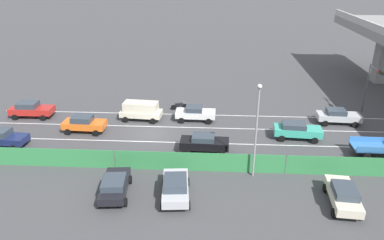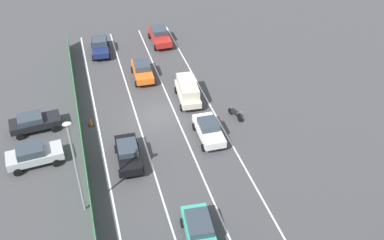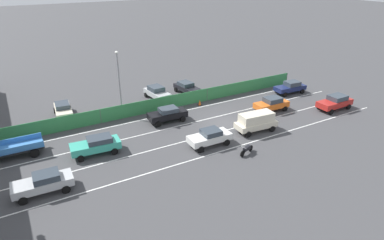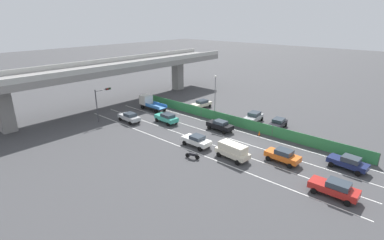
{
  "view_description": "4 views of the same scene",
  "coord_description": "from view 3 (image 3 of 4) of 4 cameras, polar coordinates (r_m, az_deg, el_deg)",
  "views": [
    {
      "loc": [
        32.13,
        5.83,
        15.69
      ],
      "look_at": [
        1.25,
        4.04,
        2.16
      ],
      "focal_mm": 33.58,
      "sensor_mm": 36.0,
      "label": 1
    },
    {
      "loc": [
        5.83,
        31.78,
        23.87
      ],
      "look_at": [
        -2.15,
        4.09,
        2.17
      ],
      "focal_mm": 41.61,
      "sensor_mm": 36.0,
      "label": 2
    },
    {
      "loc": [
        -27.77,
        19.93,
        15.9
      ],
      "look_at": [
        -2.11,
        5.27,
        2.36
      ],
      "focal_mm": 31.31,
      "sensor_mm": 36.0,
      "label": 3
    },
    {
      "loc": [
        -31.73,
        -20.2,
        17.03
      ],
      "look_at": [
        0.79,
        8.87,
        1.59
      ],
      "focal_mm": 27.35,
      "sensor_mm": 36.0,
      "label": 4
    }
  ],
  "objects": [
    {
      "name": "ground_plane",
      "position": [
        37.7,
        5.37,
        -0.44
      ],
      "size": [
        300.0,
        300.0,
        0.0
      ],
      "primitive_type": "plane",
      "color": "#424244"
    },
    {
      "name": "lane_line_left_edge",
      "position": [
        31.41,
        3.34,
        -5.83
      ],
      "size": [
        0.14,
        45.88,
        0.01
      ],
      "primitive_type": "cube",
      "color": "silver",
      "rests_on": "ground"
    },
    {
      "name": "lane_line_mid_left",
      "position": [
        33.99,
        0.17,
        -3.27
      ],
      "size": [
        0.14,
        45.88,
        0.01
      ],
      "primitive_type": "cube",
      "color": "silver",
      "rests_on": "ground"
    },
    {
      "name": "lane_line_mid_right",
      "position": [
        36.71,
        -2.53,
        -1.06
      ],
      "size": [
        0.14,
        45.88,
        0.01
      ],
      "primitive_type": "cube",
      "color": "silver",
      "rests_on": "ground"
    },
    {
      "name": "lane_line_right_edge",
      "position": [
        39.55,
        -4.85,
        0.83
      ],
      "size": [
        0.14,
        45.88,
        0.01
      ],
      "primitive_type": "cube",
      "color": "silver",
      "rests_on": "ground"
    },
    {
      "name": "green_fence",
      "position": [
        40.51,
        -5.81,
        2.66
      ],
      "size": [
        0.1,
        41.98,
        1.67
      ],
      "color": "#338447",
      "rests_on": "ground"
    },
    {
      "name": "car_taxi_orange",
      "position": [
        41.37,
        13.42,
        2.72
      ],
      "size": [
        2.09,
        4.29,
        1.72
      ],
      "color": "orange",
      "rests_on": "ground"
    },
    {
      "name": "car_taxi_teal",
      "position": [
        32.27,
        -15.98,
        -4.06
      ],
      "size": [
        2.29,
        4.62,
        1.65
      ],
      "color": "teal",
      "rests_on": "ground"
    },
    {
      "name": "car_hatchback_white",
      "position": [
        32.55,
        3.06,
        -2.87
      ],
      "size": [
        2.07,
        4.3,
        1.61
      ],
      "color": "silver",
      "rests_on": "ground"
    },
    {
      "name": "car_sedan_red",
      "position": [
        44.35,
        23.21,
        2.86
      ],
      "size": [
        2.07,
        4.64,
        1.74
      ],
      "color": "red",
      "rests_on": "ground"
    },
    {
      "name": "car_van_cream",
      "position": [
        35.78,
        10.88,
        -0.16
      ],
      "size": [
        2.29,
        4.57,
        2.05
      ],
      "color": "beige",
      "rests_on": "ground"
    },
    {
      "name": "car_sedan_black",
      "position": [
        37.55,
        -4.17,
        1.04
      ],
      "size": [
        2.07,
        4.41,
        1.64
      ],
      "color": "black",
      "rests_on": "ground"
    },
    {
      "name": "car_sedan_silver",
      "position": [
        28.4,
        -23.97,
        -9.69
      ],
      "size": [
        2.1,
        4.5,
        1.62
      ],
      "color": "#B7BABC",
      "rests_on": "ground"
    },
    {
      "name": "car_sedan_navy",
      "position": [
        48.07,
        16.43,
        5.43
      ],
      "size": [
        2.23,
        4.49,
        1.67
      ],
      "color": "navy",
      "rests_on": "ground"
    },
    {
      "name": "motorcycle",
      "position": [
        31.62,
        9.3,
        -4.98
      ],
      "size": [
        0.81,
        1.89,
        0.93
      ],
      "color": "black",
      "rests_on": "ground"
    },
    {
      "name": "parked_sedan_dark",
      "position": [
        46.13,
        -0.91,
        5.6
      ],
      "size": [
        4.38,
        2.36,
        1.54
      ],
      "color": "black",
      "rests_on": "ground"
    },
    {
      "name": "parked_wagon_silver",
      "position": [
        44.29,
        -6.0,
        4.73
      ],
      "size": [
        4.43,
        2.38,
        1.71
      ],
      "color": "#B2B5B7",
      "rests_on": "ground"
    },
    {
      "name": "parked_sedan_cream",
      "position": [
        41.57,
        -21.12,
        1.73
      ],
      "size": [
        4.47,
        2.26,
        1.59
      ],
      "color": "beige",
      "rests_on": "ground"
    },
    {
      "name": "street_lamp",
      "position": [
        38.25,
        -12.32,
        6.91
      ],
      "size": [
        0.6,
        0.36,
        7.7
      ],
      "color": "gray",
      "rests_on": "ground"
    },
    {
      "name": "traffic_cone",
      "position": [
        42.2,
        1.33,
        2.98
      ],
      "size": [
        0.47,
        0.47,
        0.73
      ],
      "color": "orange",
      "rests_on": "ground"
    }
  ]
}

